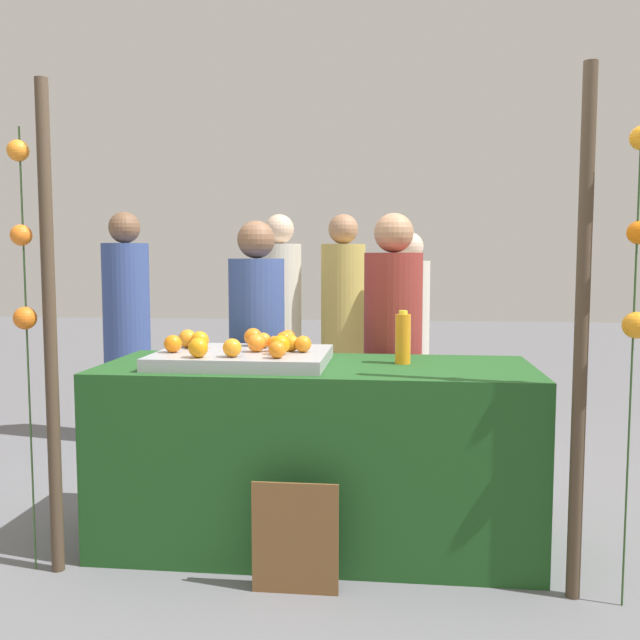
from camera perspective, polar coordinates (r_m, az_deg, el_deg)
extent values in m
plane|color=slate|center=(3.54, -0.28, -17.85)|extent=(24.00, 24.00, 0.00)
cube|color=#1E4C1E|center=(3.39, -0.28, -11.03)|extent=(2.05, 0.80, 0.87)
cube|color=#9EA0A5|center=(3.33, -6.42, -3.11)|extent=(0.82, 0.62, 0.06)
sphere|color=orange|center=(3.41, -2.99, -1.67)|extent=(0.08, 0.08, 0.08)
sphere|color=orange|center=(3.52, -5.58, -1.42)|extent=(0.09, 0.09, 0.09)
sphere|color=orange|center=(3.43, -4.73, -1.69)|extent=(0.08, 0.08, 0.08)
sphere|color=orange|center=(3.50, -10.93, -1.52)|extent=(0.09, 0.09, 0.09)
sphere|color=orange|center=(3.14, -7.30, -2.30)|extent=(0.09, 0.09, 0.09)
sphere|color=orange|center=(3.33, -12.11, -1.94)|extent=(0.08, 0.08, 0.08)
sphere|color=orange|center=(3.19, -3.33, -2.07)|extent=(0.09, 0.09, 0.09)
sphere|color=orange|center=(3.14, -10.07, -2.28)|extent=(0.09, 0.09, 0.09)
sphere|color=orange|center=(3.29, -5.30, -1.92)|extent=(0.09, 0.09, 0.09)
sphere|color=orange|center=(3.27, -1.42, -2.01)|extent=(0.08, 0.08, 0.08)
sphere|color=orange|center=(3.53, -2.70, -1.46)|extent=(0.08, 0.08, 0.08)
sphere|color=orange|center=(3.30, -2.40, -1.94)|extent=(0.08, 0.08, 0.08)
sphere|color=orange|center=(3.30, -3.76, -1.97)|extent=(0.08, 0.08, 0.08)
sphere|color=orange|center=(3.44, -9.93, -1.66)|extent=(0.09, 0.09, 0.09)
sphere|color=orange|center=(3.08, -3.58, -2.48)|extent=(0.08, 0.08, 0.08)
cylinder|color=orange|center=(3.32, 6.89, -1.57)|extent=(0.07, 0.07, 0.24)
cylinder|color=yellow|center=(3.31, 6.92, 0.64)|extent=(0.04, 0.04, 0.02)
cube|color=brown|center=(2.96, -2.09, -17.78)|extent=(0.36, 0.01, 0.48)
cube|color=black|center=(2.97, -2.05, -17.67)|extent=(0.34, 0.02, 0.46)
cylinder|color=#384C8C|center=(4.01, -5.22, -4.81)|extent=(0.32, 0.32, 1.38)
sphere|color=brown|center=(3.95, -5.32, 6.66)|extent=(0.22, 0.22, 0.22)
cylinder|color=maroon|center=(3.92, 6.03, -4.80)|extent=(0.33, 0.33, 1.41)
sphere|color=#A87A59|center=(3.86, 6.14, 7.20)|extent=(0.22, 0.22, 0.22)
cylinder|color=beige|center=(5.49, -3.35, -1.50)|extent=(0.35, 0.35, 1.49)
sphere|color=beige|center=(5.46, -3.40, 7.53)|extent=(0.23, 0.23, 0.23)
cylinder|color=beige|center=(5.22, 7.30, -2.60)|extent=(0.32, 0.32, 1.36)
sphere|color=beige|center=(5.17, 7.40, 6.07)|extent=(0.21, 0.21, 0.21)
cylinder|color=#384C8C|center=(5.38, -15.69, -1.83)|extent=(0.35, 0.35, 1.49)
sphere|color=brown|center=(5.34, -15.92, 7.38)|extent=(0.23, 0.23, 0.23)
cylinder|color=tan|center=(5.39, 1.91, -1.63)|extent=(0.34, 0.34, 1.49)
sphere|color=#A87A59|center=(5.36, 1.94, 7.54)|extent=(0.23, 0.23, 0.23)
cylinder|color=#473828|center=(3.18, -21.48, -0.91)|extent=(0.06, 0.06, 2.13)
cylinder|color=#473828|center=(2.91, 20.86, -1.42)|extent=(0.06, 0.06, 2.13)
cylinder|color=#2D4C23|center=(3.23, -23.08, -2.63)|extent=(0.01, 0.01, 1.93)
sphere|color=orange|center=(3.24, -23.76, 12.73)|extent=(0.09, 0.09, 0.09)
sphere|color=orange|center=(3.21, -23.54, 6.47)|extent=(0.09, 0.09, 0.09)
sphere|color=orange|center=(3.21, -23.26, 0.14)|extent=(0.10, 0.10, 0.10)
cylinder|color=#2D4C23|center=(2.92, 24.44, -3.48)|extent=(0.01, 0.01, 1.93)
sphere|color=orange|center=(2.91, 24.95, 6.60)|extent=(0.09, 0.09, 0.09)
sphere|color=orange|center=(2.91, 24.74, -0.40)|extent=(0.10, 0.10, 0.10)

